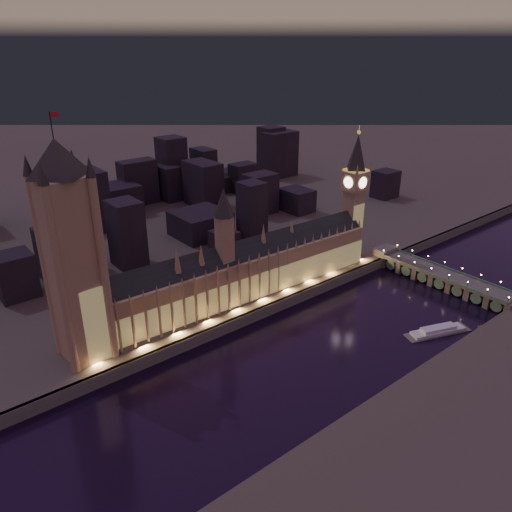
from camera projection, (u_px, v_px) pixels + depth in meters
ground_plane at (307, 344)px, 300.63m from camera, size 2000.00×2000.00×0.00m
north_bank at (34, 172)px, 667.86m from camera, size 2000.00×960.00×8.00m
embankment_wall at (264, 312)px, 328.11m from camera, size 2000.00×2.50×8.00m
palace_of_westminster at (249, 269)px, 336.26m from camera, size 202.00×27.34×78.00m
victoria_tower at (71, 246)px, 251.44m from camera, size 31.68×31.68×131.02m
elizabeth_tower at (355, 186)px, 380.78m from camera, size 18.00×18.00×102.88m
westminster_bridge at (437, 276)px, 372.23m from camera, size 18.77×113.00×15.90m
river_boat at (438, 331)px, 311.38m from camera, size 44.55×25.04×4.50m
city_backdrop at (152, 195)px, 480.06m from camera, size 477.65×215.63×82.69m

